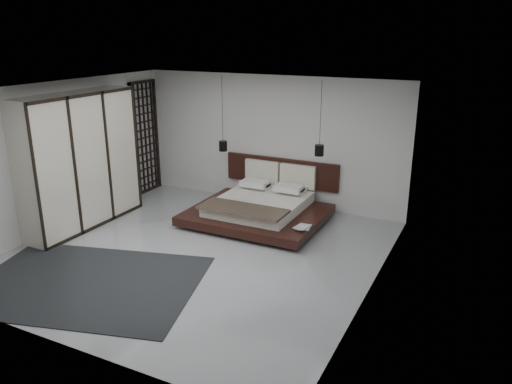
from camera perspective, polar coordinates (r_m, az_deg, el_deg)
The scene contains 14 objects.
floor at distance 8.80m, azimuth -6.65°, elevation -6.86°, with size 6.00×6.00×0.00m, color #93969B.
ceiling at distance 8.04m, azimuth -7.38°, elevation 11.56°, with size 6.00×6.00×0.00m, color white.
wall_back at distance 10.87m, azimuth 1.66°, elevation 5.89°, with size 6.00×6.00×0.00m, color beige.
wall_front at distance 6.17m, azimuth -22.34°, elevation -5.15°, with size 6.00×6.00×0.00m, color beige.
wall_left at distance 10.22m, azimuth -21.29°, elevation 3.87°, with size 6.00×6.00×0.00m, color beige.
wall_right at distance 7.19m, azimuth 13.52°, elevation -1.04°, with size 6.00×6.00×0.00m, color beige.
lattice_screen at distance 11.95m, azimuth -12.52°, elevation 6.10°, with size 0.05×0.90×2.60m, color black.
bed at distance 10.11m, azimuth 0.50°, elevation -1.67°, with size 2.61×2.32×1.05m.
book_lower at distance 9.18m, azimuth 4.83°, elevation -3.97°, with size 0.23×0.31×0.03m, color #99724C.
book_upper at distance 9.15m, azimuth 4.66°, elevation -3.86°, with size 0.22×0.30×0.02m, color #99724C.
pendant_left at distance 10.63m, azimuth -3.78°, elevation 5.31°, with size 0.17×0.17×1.56m.
pendant_right at distance 9.73m, azimuth 7.24°, elevation 4.78°, with size 0.17×0.17×1.43m.
wardrobe at distance 10.13m, azimuth -19.47°, elevation 3.35°, with size 0.62×2.64×2.59m.
rug at distance 8.17m, azimuth -18.84°, elevation -9.79°, with size 3.40×2.43×0.01m, color black.
Camera 1 is at (4.41, -6.66, 3.69)m, focal length 35.00 mm.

